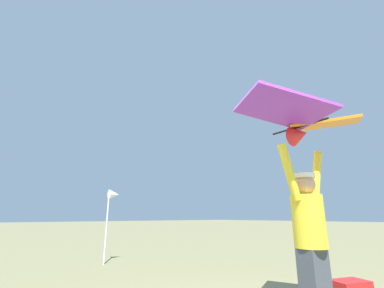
{
  "coord_description": "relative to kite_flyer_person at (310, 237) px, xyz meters",
  "views": [
    {
      "loc": [
        -2.54,
        -1.6,
        1.15
      ],
      "look_at": [
        0.38,
        1.92,
        2.38
      ],
      "focal_mm": 25.14,
      "sensor_mm": 36.0,
      "label": 1
    }
  ],
  "objects": [
    {
      "name": "held_stunt_kite",
      "position": [
        -0.01,
        -0.08,
        1.29
      ],
      "size": [
        1.97,
        1.1,
        0.42
      ],
      "color": "black"
    },
    {
      "name": "kite_flyer_person",
      "position": [
        0.0,
        0.0,
        0.0
      ],
      "size": [
        0.81,
        0.36,
        1.92
      ],
      "color": "#424751",
      "rests_on": "ground"
    },
    {
      "name": "marker_flag",
      "position": [
        0.06,
        5.34,
        0.64
      ],
      "size": [
        0.3,
        0.24,
        1.82
      ],
      "color": "silver",
      "rests_on": "ground"
    }
  ]
}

